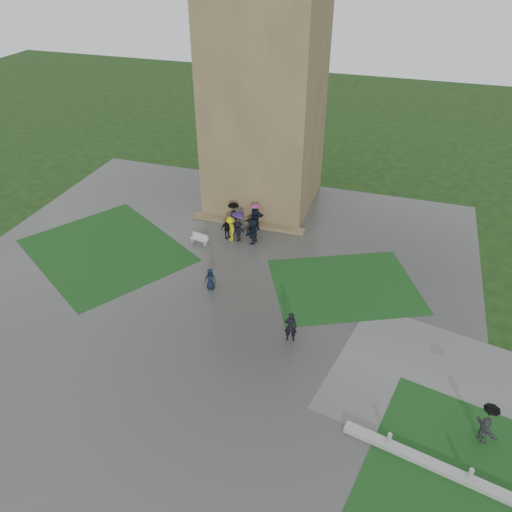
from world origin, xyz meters
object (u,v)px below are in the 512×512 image
(pedestrian_path, at_px, (486,425))
(pedestrian_near, at_px, (291,327))
(pedestrian_mid, at_px, (210,279))
(tower, at_px, (265,92))
(bench, at_px, (200,239))

(pedestrian_path, bearing_deg, pedestrian_near, 159.34)
(pedestrian_mid, bearing_deg, pedestrian_path, -43.23)
(tower, bearing_deg, pedestrian_near, -68.16)
(tower, height_order, pedestrian_mid, tower)
(tower, xyz_separation_m, bench, (-2.45, -8.09, -8.58))
(tower, height_order, pedestrian_near, tower)
(bench, height_order, pedestrian_path, pedestrian_path)
(pedestrian_mid, bearing_deg, tower, 71.47)
(pedestrian_near, xyz_separation_m, pedestrian_path, (9.85, -3.71, 0.05))
(bench, xyz_separation_m, pedestrian_path, (18.68, -11.56, 0.62))
(pedestrian_path, bearing_deg, pedestrian_mid, 156.89)
(pedestrian_near, bearing_deg, pedestrian_mid, -36.02)
(bench, distance_m, pedestrian_mid, 5.55)
(pedestrian_mid, distance_m, pedestrian_path, 17.27)
(bench, distance_m, pedestrian_path, 21.98)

